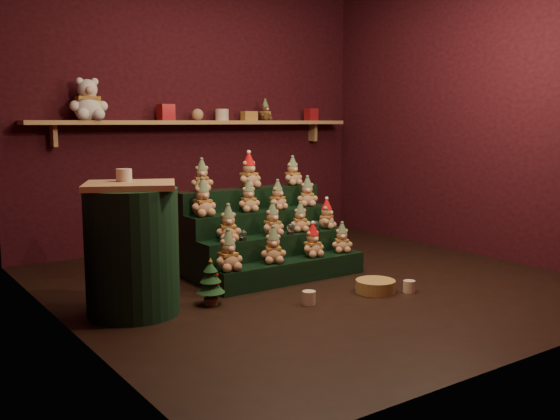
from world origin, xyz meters
TOP-DOWN VIEW (x-y plane):
  - ground at (0.00, 0.00)m, footprint 4.00×4.00m
  - back_wall at (0.00, 2.05)m, footprint 4.00×0.10m
  - front_wall at (0.00, -2.05)m, footprint 4.00×0.10m
  - left_wall at (-2.05, 0.00)m, footprint 0.10×4.00m
  - right_wall at (2.05, 0.00)m, footprint 0.10×4.00m
  - back_shelf at (0.00, 1.87)m, footprint 3.60×0.26m
  - riser_tier_front at (-0.14, 0.11)m, footprint 1.40×0.22m
  - riser_tier_midfront at (-0.14, 0.33)m, footprint 1.40×0.22m
  - riser_tier_midback at (-0.14, 0.55)m, footprint 1.40×0.22m
  - riser_tier_back at (-0.14, 0.77)m, footprint 1.40×0.22m
  - teddy_0 at (-0.74, 0.10)m, footprint 0.22×0.20m
  - teddy_1 at (-0.31, 0.13)m, footprint 0.27×0.26m
  - teddy_2 at (0.09, 0.12)m, footprint 0.20×0.18m
  - teddy_3 at (0.41, 0.12)m, footprint 0.24×0.23m
  - teddy_4 at (-0.61, 0.33)m, footprint 0.26×0.25m
  - teddy_5 at (-0.19, 0.32)m, footprint 0.20×0.18m
  - teddy_6 at (0.12, 0.34)m, footprint 0.23×0.22m
  - teddy_7 at (0.41, 0.33)m, footprint 0.24×0.24m
  - teddy_8 at (-0.71, 0.56)m, footprint 0.22×0.20m
  - teddy_9 at (-0.26, 0.57)m, footprint 0.22×0.21m
  - teddy_10 at (0.02, 0.54)m, footprint 0.22×0.21m
  - teddy_11 at (0.36, 0.56)m, footprint 0.25×0.24m
  - teddy_12 at (-0.60, 0.78)m, footprint 0.24×0.23m
  - teddy_13 at (-0.14, 0.76)m, footprint 0.24×0.22m
  - teddy_14 at (0.34, 0.75)m, footprint 0.19×0.17m
  - snow_globe_a at (-0.50, 0.27)m, footprint 0.06×0.06m
  - snow_globe_b at (-0.03, 0.27)m, footprint 0.07×0.07m
  - snow_globe_c at (0.23, 0.27)m, footprint 0.07×0.07m
  - side_table at (-1.53, 0.04)m, footprint 0.74×0.69m
  - table_ornament at (-1.53, 0.14)m, footprint 0.11×0.11m
  - mini_christmas_tree at (-1.00, -0.09)m, footprint 0.20×0.20m
  - mug_left at (-0.42, -0.49)m, footprint 0.10×0.10m
  - mug_right at (0.41, -0.67)m, footprint 0.09×0.09m
  - wicker_basket at (0.20, -0.52)m, footprint 0.40×0.40m
  - white_bear at (-1.21, 1.84)m, footprint 0.38×0.35m
  - brown_bear at (0.75, 1.84)m, footprint 0.18×0.17m
  - gift_tin_red_a at (-0.42, 1.85)m, footprint 0.14×0.14m
  - gift_tin_cream at (0.21, 1.85)m, footprint 0.14×0.14m
  - gift_tin_red_b at (1.40, 1.85)m, footprint 0.12×0.12m
  - shelf_plush_ball at (-0.07, 1.85)m, footprint 0.12×0.12m
  - scarf_gift_box at (0.55, 1.85)m, footprint 0.16×0.10m

SIDE VIEW (x-z plane):
  - ground at x=0.00m, z-range 0.00..0.00m
  - mug_right at x=0.41m, z-range 0.00..0.09m
  - wicker_basket at x=0.20m, z-range 0.00..0.10m
  - mug_left at x=-0.42m, z-range 0.00..0.10m
  - riser_tier_front at x=-0.14m, z-range 0.00..0.18m
  - mini_christmas_tree at x=-1.00m, z-range 0.00..0.34m
  - riser_tier_midfront at x=-0.14m, z-range 0.00..0.36m
  - riser_tier_midback at x=-0.14m, z-range 0.00..0.54m
  - teddy_3 at x=0.41m, z-range 0.18..0.44m
  - teddy_2 at x=0.09m, z-range 0.18..0.46m
  - teddy_1 at x=-0.31m, z-range 0.18..0.47m
  - teddy_0 at x=-0.74m, z-range 0.18..0.49m
  - riser_tier_back at x=-0.14m, z-range 0.00..0.72m
  - snow_globe_a at x=-0.50m, z-range 0.36..0.45m
  - snow_globe_b at x=-0.03m, z-range 0.36..0.45m
  - snow_globe_c at x=0.23m, z-range 0.36..0.45m
  - side_table at x=-1.53m, z-range -0.01..0.90m
  - teddy_6 at x=0.12m, z-range 0.36..0.61m
  - teddy_7 at x=0.41m, z-range 0.36..0.62m
  - teddy_5 at x=-0.19m, z-range 0.36..0.63m
  - teddy_4 at x=-0.61m, z-range 0.36..0.65m
  - teddy_10 at x=0.02m, z-range 0.54..0.79m
  - teddy_11 at x=0.36m, z-range 0.54..0.81m
  - teddy_9 at x=-0.26m, z-range 0.54..0.81m
  - teddy_8 at x=-0.71m, z-range 0.54..0.85m
  - teddy_14 at x=0.34m, z-range 0.72..0.98m
  - teddy_12 at x=-0.60m, z-range 0.72..0.99m
  - teddy_13 at x=-0.14m, z-range 0.72..1.03m
  - table_ornament at x=-1.53m, z-range 0.90..0.99m
  - back_shelf at x=0.00m, z-range 1.17..1.41m
  - scarf_gift_box at x=0.55m, z-range 1.32..1.42m
  - gift_tin_cream at x=0.21m, z-range 1.32..1.44m
  - shelf_plush_ball at x=-0.07m, z-range 1.32..1.44m
  - gift_tin_red_b at x=1.40m, z-range 1.32..1.46m
  - back_wall at x=0.00m, z-range 0.00..2.80m
  - front_wall at x=0.00m, z-range 0.00..2.80m
  - left_wall at x=-2.05m, z-range 0.00..2.80m
  - right_wall at x=2.05m, z-range 0.00..2.80m
  - gift_tin_red_a at x=-0.42m, z-range 1.32..1.48m
  - brown_bear at x=0.75m, z-range 1.32..1.54m
  - white_bear at x=-1.21m, z-range 1.32..1.81m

